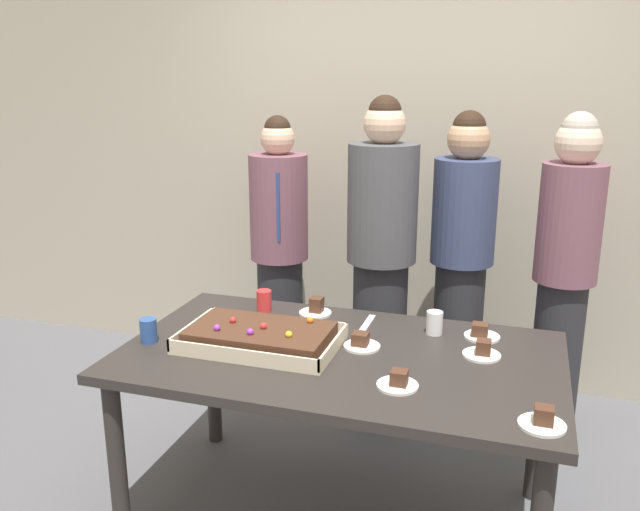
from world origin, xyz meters
The scene contains 17 objects.
interior_back_panel centered at (0.00, 1.60, 1.50)m, with size 8.00×0.12×3.00m, color #B2A893.
party_table centered at (0.00, 0.00, 0.69)m, with size 1.74×0.99×0.78m.
sheet_cake centered at (-0.33, -0.03, 0.81)m, with size 0.63×0.40×0.10m.
plated_slice_near_left centered at (0.28, -0.23, 0.80)m, with size 0.15×0.15×0.06m.
plated_slice_near_right centered at (0.53, 0.32, 0.80)m, with size 0.15×0.15×0.06m.
plated_slice_far_left centered at (-0.23, 0.38, 0.80)m, with size 0.15×0.15×0.08m.
plated_slice_far_right centered at (0.07, 0.07, 0.80)m, with size 0.15×0.15×0.06m.
plated_slice_center_front centered at (0.55, 0.13, 0.80)m, with size 0.15×0.15×0.07m.
plated_slice_center_back centered at (0.77, -0.36, 0.80)m, with size 0.15×0.15×0.07m.
drink_cup_nearest centered at (-0.78, -0.14, 0.83)m, with size 0.07×0.07×0.10m, color #2D5199.
drink_cup_middle centered at (0.33, 0.31, 0.83)m, with size 0.07×0.07×0.10m, color white.
drink_cup_far_end centered at (-0.47, 0.35, 0.83)m, with size 0.07×0.07×0.10m, color red.
cake_server_utensil centered at (0.03, 0.33, 0.78)m, with size 0.03×0.20×0.01m, color silver.
person_serving_front centered at (0.36, 1.09, 0.88)m, with size 0.33×0.33×1.68m.
person_green_shirt_behind centered at (-0.69, 1.11, 0.84)m, with size 0.33×0.33×1.63m.
person_striped_tie_right centered at (-0.03, 0.89, 0.91)m, with size 0.36×0.36×1.75m.
person_far_right_suit centered at (0.87, 0.98, 0.90)m, with size 0.30×0.30×1.68m.
Camera 1 is at (0.66, -2.34, 1.85)m, focal length 36.93 mm.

